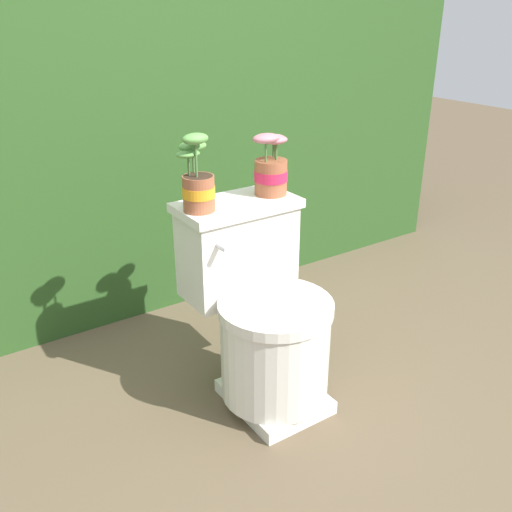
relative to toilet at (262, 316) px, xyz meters
The scene contains 5 objects.
ground_plane 0.34m from the toilet, 113.05° to the right, with size 12.00×12.00×0.00m, color brown.
hedge_backdrop 1.30m from the toilet, 92.35° to the left, with size 3.43×1.00×1.30m.
toilet is the anchor object (origin of this frame).
potted_plant_left 0.51m from the toilet, 136.41° to the left, with size 0.11×0.13×0.25m.
potted_plant_midleft 0.50m from the toilet, 47.60° to the left, with size 0.15×0.12×0.22m.
Camera 1 is at (-0.91, -1.27, 1.30)m, focal length 40.00 mm.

